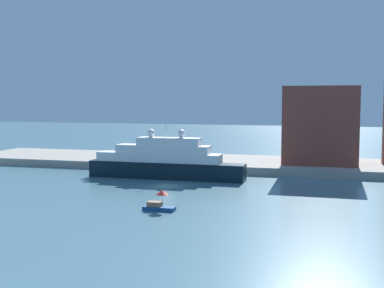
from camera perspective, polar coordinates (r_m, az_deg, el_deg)
ground at (r=86.69m, az=-2.93°, el=-4.78°), size 400.00×400.00×0.00m
quay_dock at (r=112.10m, az=1.48°, el=-2.10°), size 110.00×21.80×1.57m
large_yacht at (r=94.80m, az=-3.16°, el=-2.03°), size 29.83×4.01×11.54m
small_motorboat at (r=68.18m, az=-3.74°, el=-6.67°), size 4.32×1.75×2.77m
work_barge at (r=102.79m, az=-9.83°, el=-3.10°), size 4.91×1.50×0.65m
harbor_building at (r=106.93m, az=14.32°, el=2.08°), size 14.87×10.44×15.89m
parked_car at (r=112.87m, az=-6.06°, el=-1.38°), size 3.93×1.89×1.36m
person_figure at (r=106.56m, az=-4.69°, el=-1.61°), size 0.36×0.36×1.83m
mooring_bollard at (r=102.87m, az=-0.23°, el=-2.13°), size 0.40×0.40×0.65m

